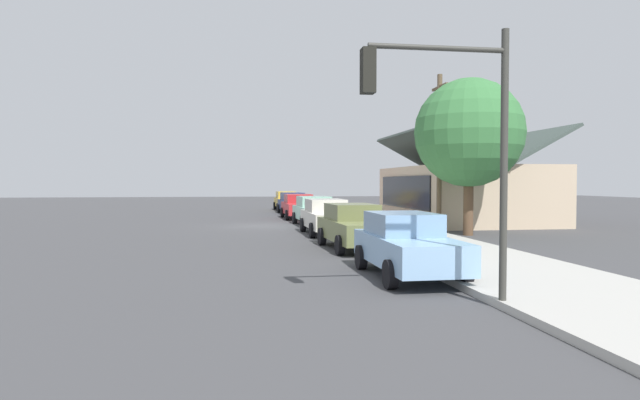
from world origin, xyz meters
name	(u,v)px	position (x,y,z in m)	size (l,w,h in m)	color
ground_plane	(263,226)	(0.00, 0.00, 0.00)	(120.00, 120.00, 0.00)	#424244
sidewalk_curb	(364,223)	(0.00, 5.60, 0.08)	(60.00, 4.20, 0.16)	#B2AFA8
car_mustard	(286,201)	(-16.23, 2.71, 0.81)	(4.66, 2.00, 1.59)	gold
car_navy	(293,203)	(-11.14, 2.78, 0.82)	(4.62, 2.20, 1.59)	navy
car_cherry	(299,206)	(-5.63, 2.60, 0.82)	(4.78, 2.16, 1.59)	red
car_seafoam	(315,210)	(-0.14, 2.88, 0.82)	(4.57, 2.25, 1.59)	#9ED1BC
car_ivory	(327,216)	(5.03, 2.70, 0.82)	(4.78, 2.13, 1.59)	silver
car_olive	(354,226)	(10.49, 2.78, 0.82)	(4.69, 2.20, 1.59)	olive
car_skyblue	(407,244)	(16.16, 2.88, 0.81)	(4.48, 1.98, 1.59)	#8CB7E0
storefront_building	(463,192)	(-1.28, 11.98, 1.79)	(11.70, 7.59, 5.35)	#CCB293
shade_tree	(469,133)	(6.52, 8.84, 4.55)	(4.82, 4.82, 6.98)	brown
traffic_light_main	(450,121)	(19.74, 2.54, 3.49)	(0.37, 2.79, 5.20)	#383833
utility_pole_wooden	(439,150)	(4.64, 8.20, 3.93)	(1.80, 0.24, 7.50)	brown
fire_hydrant_red	(310,206)	(-12.07, 4.20, 0.50)	(0.22, 0.22, 0.71)	red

